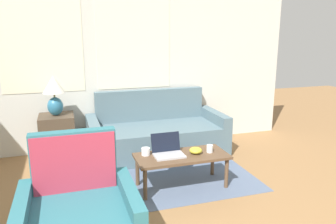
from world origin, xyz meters
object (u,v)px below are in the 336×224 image
(table_lamp, at_px, (54,92))
(couch, at_px, (156,135))
(armchair, at_px, (79,223))
(snack_bowl, at_px, (196,150))
(cup_yellow, at_px, (210,149))
(coffee_table, at_px, (182,159))
(cup_navy, at_px, (146,152))
(laptop, at_px, (168,150))

(table_lamp, bearing_deg, couch, -5.21)
(armchair, bearing_deg, snack_bowl, 33.00)
(couch, height_order, armchair, armchair)
(cup_yellow, bearing_deg, coffee_table, 177.35)
(table_lamp, height_order, cup_yellow, table_lamp)
(table_lamp, bearing_deg, cup_navy, -50.95)
(snack_bowl, bearing_deg, cup_yellow, -3.83)
(table_lamp, distance_m, cup_yellow, 2.18)
(snack_bowl, bearing_deg, armchair, -147.00)
(armchair, height_order, snack_bowl, armchair)
(table_lamp, distance_m, coffee_table, 1.95)
(table_lamp, relative_size, cup_navy, 5.56)
(cup_navy, bearing_deg, snack_bowl, -12.86)
(cup_navy, bearing_deg, coffee_table, -17.53)
(couch, bearing_deg, laptop, -98.87)
(coffee_table, bearing_deg, cup_yellow, -2.65)
(armchair, distance_m, cup_navy, 1.27)
(armchair, xyz_separation_m, coffee_table, (1.16, 0.87, 0.06))
(armchair, relative_size, coffee_table, 0.90)
(armchair, xyz_separation_m, cup_yellow, (1.50, 0.85, 0.15))
(armchair, bearing_deg, coffee_table, 36.71)
(couch, height_order, laptop, couch)
(couch, xyz_separation_m, cup_yellow, (0.31, -1.18, 0.16))
(couch, bearing_deg, table_lamp, 174.79)
(armchair, xyz_separation_m, laptop, (1.02, 0.92, 0.16))
(coffee_table, distance_m, laptop, 0.18)
(laptop, relative_size, cup_yellow, 3.85)
(cup_yellow, bearing_deg, table_lamp, 141.92)
(couch, relative_size, snack_bowl, 13.27)
(coffee_table, relative_size, laptop, 3.13)
(coffee_table, distance_m, cup_yellow, 0.35)
(cup_navy, relative_size, snack_bowl, 0.66)
(table_lamp, distance_m, cup_navy, 1.60)
(snack_bowl, bearing_deg, couch, 96.82)
(coffee_table, height_order, cup_navy, cup_navy)
(armchair, bearing_deg, laptop, 42.13)
(coffee_table, relative_size, snack_bowl, 7.16)
(laptop, bearing_deg, couch, 81.13)
(table_lamp, height_order, laptop, table_lamp)
(cup_navy, distance_m, cup_yellow, 0.73)
(laptop, bearing_deg, snack_bowl, -9.90)
(coffee_table, relative_size, cup_navy, 10.89)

